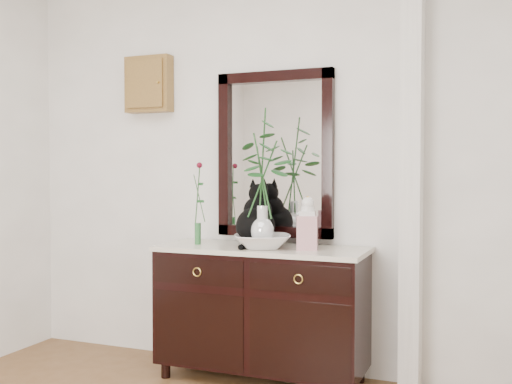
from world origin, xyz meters
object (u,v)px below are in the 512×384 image
at_px(sideboard, 262,306).
at_px(lotus_bowl, 262,241).
at_px(ginger_jar, 308,223).
at_px(cat, 255,214).

bearing_deg(sideboard, lotus_bowl, -66.70).
xyz_separation_m(sideboard, ginger_jar, (0.31, -0.03, 0.54)).
height_order(lotus_bowl, ginger_jar, ginger_jar).
relative_size(sideboard, lotus_bowl, 3.80).
height_order(sideboard, ginger_jar, ginger_jar).
height_order(sideboard, lotus_bowl, lotus_bowl).
distance_m(sideboard, ginger_jar, 0.62).
height_order(cat, lotus_bowl, cat).
distance_m(lotus_bowl, ginger_jar, 0.31).
relative_size(cat, ginger_jar, 1.23).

